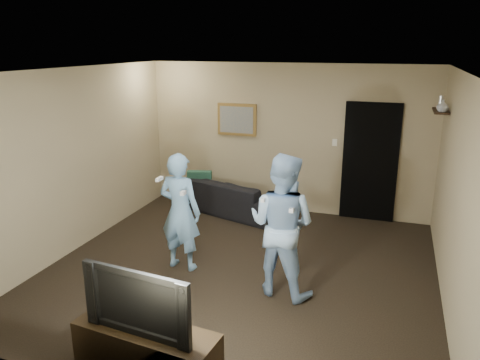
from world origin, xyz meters
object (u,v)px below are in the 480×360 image
(sofa, at_px, (230,196))
(wii_player_left, at_px, (180,212))
(television, at_px, (143,298))
(tv_console, at_px, (147,352))
(wii_player_right, at_px, (282,225))

(sofa, height_order, wii_player_left, wii_player_left)
(sofa, bearing_deg, television, 117.22)
(tv_console, xyz_separation_m, television, (0.00, 0.00, 0.54))
(wii_player_right, bearing_deg, tv_console, -112.59)
(tv_console, distance_m, wii_player_left, 2.23)
(television, xyz_separation_m, wii_player_right, (0.77, 1.86, 0.07))
(sofa, relative_size, television, 1.91)
(tv_console, xyz_separation_m, wii_player_left, (-0.64, 2.07, 0.54))
(sofa, bearing_deg, tv_console, 117.22)
(television, bearing_deg, wii_player_right, 73.55)
(tv_console, relative_size, wii_player_left, 0.85)
(sofa, relative_size, wii_player_right, 1.17)
(wii_player_left, bearing_deg, sofa, 93.04)
(television, relative_size, wii_player_right, 0.61)
(wii_player_left, height_order, wii_player_right, wii_player_right)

